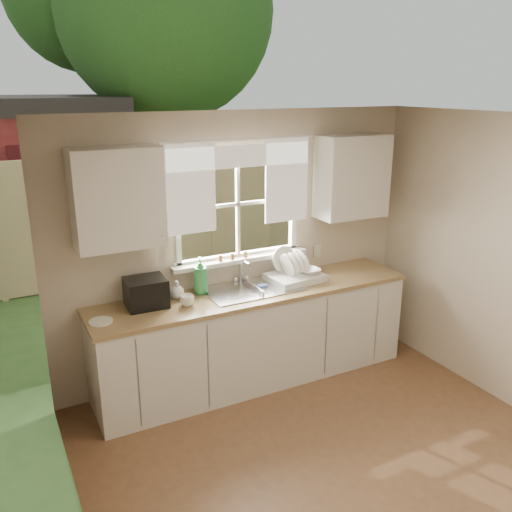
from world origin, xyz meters
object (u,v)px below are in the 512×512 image
dish_rack (294,274)px  cup (187,301)px  soap_bottle_a (201,276)px  black_appliance (146,292)px

dish_rack → cup: bearing=-174.3°
dish_rack → soap_bottle_a: 0.93m
cup → dish_rack: bearing=-13.1°
black_appliance → dish_rack: bearing=0.3°
dish_rack → soap_bottle_a: size_ratio=1.57×
cup → black_appliance: size_ratio=0.36×
dish_rack → black_appliance: 1.44m
soap_bottle_a → cup: (-0.21, -0.21, -0.12)m
black_appliance → cup: bearing=-25.3°
soap_bottle_a → cup: size_ratio=2.81×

